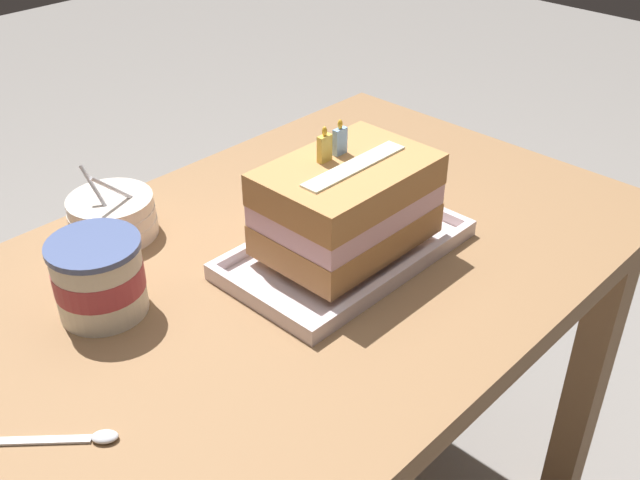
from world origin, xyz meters
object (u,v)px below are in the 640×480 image
foil_tray (346,252)px  birthday_cake (347,204)px  bowl_stack (112,216)px  serving_spoon_near_tray (83,438)px  ice_cream_tub (99,277)px

foil_tray → birthday_cake: birthday_cake is taller
foil_tray → birthday_cake: (0.00, 0.00, 0.08)m
bowl_stack → foil_tray: bearing=-56.1°
birthday_cake → serving_spoon_near_tray: birthday_cake is taller
birthday_cake → serving_spoon_near_tray: 0.45m
bowl_stack → serving_spoon_near_tray: bowl_stack is taller
foil_tray → bowl_stack: bearing=123.9°
foil_tray → ice_cream_tub: ice_cream_tub is taller
ice_cream_tub → serving_spoon_near_tray: size_ratio=1.18×
bowl_stack → serving_spoon_near_tray: (-0.25, -0.32, -0.03)m
foil_tray → birthday_cake: bearing=90.0°
foil_tray → ice_cream_tub: (-0.31, 0.14, 0.05)m
birthday_cake → ice_cream_tub: size_ratio=2.02×
foil_tray → serving_spoon_near_tray: bearing=-176.0°
birthday_cake → ice_cream_tub: 0.34m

